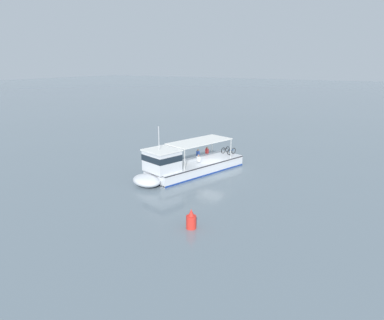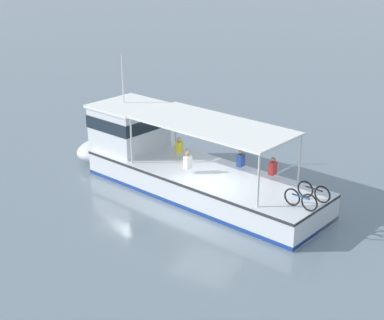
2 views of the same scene
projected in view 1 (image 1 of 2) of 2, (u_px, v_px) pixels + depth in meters
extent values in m
plane|color=slate|center=(211.00, 172.00, 36.06)|extent=(400.00, 400.00, 0.00)
cube|color=silver|center=(196.00, 167.00, 35.96)|extent=(11.26, 6.02, 1.10)
ellipsoid|color=silver|center=(147.00, 180.00, 31.87)|extent=(2.92, 3.43, 1.01)
cube|color=navy|center=(196.00, 171.00, 36.08)|extent=(11.27, 6.06, 0.16)
cube|color=#2D2D33|center=(196.00, 163.00, 35.83)|extent=(11.28, 6.08, 0.10)
cube|color=silver|center=(162.00, 161.00, 32.66)|extent=(3.24, 3.33, 1.90)
cube|color=#19232D|center=(162.00, 157.00, 32.57)|extent=(3.30, 3.40, 0.56)
cube|color=white|center=(162.00, 150.00, 32.39)|extent=(3.44, 3.52, 0.12)
cube|color=white|center=(200.00, 141.00, 35.56)|extent=(7.25, 4.66, 0.10)
cylinder|color=silver|center=(185.00, 160.00, 32.74)|extent=(0.08, 0.08, 2.00)
cylinder|color=silver|center=(166.00, 155.00, 34.66)|extent=(0.08, 0.08, 2.00)
cylinder|color=silver|center=(231.00, 149.00, 37.03)|extent=(0.08, 0.08, 2.00)
cylinder|color=silver|center=(212.00, 144.00, 38.94)|extent=(0.08, 0.08, 2.00)
cylinder|color=silver|center=(159.00, 138.00, 31.88)|extent=(0.06, 0.06, 2.20)
sphere|color=white|center=(159.00, 170.00, 34.99)|extent=(0.36, 0.36, 0.36)
sphere|color=white|center=(184.00, 164.00, 37.16)|extent=(0.36, 0.36, 0.36)
sphere|color=white|center=(205.00, 159.00, 39.20)|extent=(0.36, 0.36, 0.36)
torus|color=black|center=(229.00, 152.00, 38.40)|extent=(0.65, 0.24, 0.66)
torus|color=black|center=(234.00, 151.00, 38.87)|extent=(0.65, 0.24, 0.66)
cylinder|color=#1E478C|center=(232.00, 150.00, 38.60)|extent=(0.69, 0.25, 0.06)
torus|color=black|center=(223.00, 150.00, 39.04)|extent=(0.65, 0.24, 0.66)
torus|color=black|center=(227.00, 149.00, 39.50)|extent=(0.65, 0.24, 0.66)
cylinder|color=#232328|center=(225.00, 149.00, 39.24)|extent=(0.69, 0.25, 0.06)
cube|color=red|center=(207.00, 151.00, 38.23)|extent=(0.30, 0.37, 0.52)
sphere|color=#9E7051|center=(207.00, 148.00, 38.13)|extent=(0.20, 0.20, 0.20)
cube|color=#2D4CA5|center=(198.00, 154.00, 37.17)|extent=(0.30, 0.37, 0.52)
sphere|color=#9E7051|center=(198.00, 150.00, 37.07)|extent=(0.20, 0.20, 0.20)
cube|color=white|center=(199.00, 159.00, 35.07)|extent=(0.30, 0.37, 0.52)
sphere|color=#9E7051|center=(199.00, 155.00, 34.97)|extent=(0.20, 0.20, 0.20)
cube|color=yellow|center=(180.00, 160.00, 34.86)|extent=(0.30, 0.37, 0.52)
sphere|color=tan|center=(180.00, 156.00, 34.76)|extent=(0.20, 0.20, 0.20)
cylinder|color=red|center=(191.00, 222.00, 23.84)|extent=(0.70, 0.70, 0.90)
cone|color=red|center=(191.00, 212.00, 23.65)|extent=(0.42, 0.42, 0.50)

